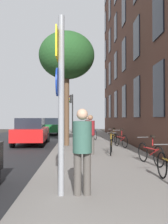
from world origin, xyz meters
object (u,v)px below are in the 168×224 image
bicycle_4 (113,137)px  pedestrian_1 (90,132)px  sign_post (60,93)px  pedestrian_2 (87,126)px  bicycle_1 (150,153)px  bicycle_2 (111,145)px  car_1 (32,131)px  tree_near (67,56)px  car_2 (51,126)px  bicycle_5 (93,134)px  traffic_light (72,107)px  pedestrian_0 (82,145)px  bicycle_3 (121,140)px

bicycle_4 → pedestrian_1: bearing=-109.0°
sign_post → pedestrian_2: sign_post is taller
bicycle_1 → bicycle_2: (-0.95, 2.40, 0.00)m
bicycle_2 → car_1: bearing=131.7°
bicycle_4 → car_1: 5.01m
tree_near → car_2: (-1.93, 10.30, -4.23)m
bicycle_4 → bicycle_5: bearing=114.7°
bicycle_2 → bicycle_5: bicycle_5 is taller
car_1 → pedestrian_2: bearing=48.0°
bicycle_5 → traffic_light: bearing=103.4°
pedestrian_0 → car_1: 10.61m
traffic_light → pedestrian_1: size_ratio=2.34×
pedestrian_2 → car_2: 5.97m
traffic_light → car_2: traffic_light is taller
bicycle_2 → bicycle_4: size_ratio=1.04×
bicycle_1 → car_1: size_ratio=0.37×
bicycle_5 → pedestrian_0: (-1.07, -12.75, 0.59)m
bicycle_4 → car_1: (-5.00, -0.11, 0.37)m
bicycle_4 → pedestrian_1: size_ratio=0.98×
sign_post → pedestrian_1: (0.91, 5.38, -1.08)m
pedestrian_1 → sign_post: bearing=-99.6°
bicycle_1 → car_1: (-5.12, 7.09, 0.35)m
bicycle_4 → bicycle_5: (-1.10, 2.40, 0.03)m
sign_post → bicycle_1: (2.75, 3.16, -1.65)m
sign_post → car_2: bearing=96.4°
bicycle_1 → bicycle_4: size_ratio=1.04×
bicycle_1 → pedestrian_2: size_ratio=1.04×
tree_near → pedestrian_1: size_ratio=3.83×
car_1 → car_2: 8.91m
tree_near → car_2: tree_near is taller
bicycle_1 → bicycle_4: bicycle_1 is taller
bicycle_1 → pedestrian_0: bearing=-126.3°
tree_near → pedestrian_0: tree_near is taller
pedestrian_2 → sign_post: bearing=-94.7°
traffic_light → tree_near: size_ratio=0.61×
pedestrian_1 → bicycle_5: bearing=85.3°
pedestrian_2 → car_2: size_ratio=0.40×
bicycle_3 → car_2: bearing=113.1°
car_1 → car_2: same height
traffic_light → bicycle_5: size_ratio=2.29×
pedestrian_1 → pedestrian_2: 8.81m
traffic_light → bicycle_5: (1.64, -6.92, -2.24)m
bicycle_3 → bicycle_5: size_ratio=0.97×
pedestrian_1 → car_1: size_ratio=0.36×
bicycle_3 → car_1: car_1 is taller
sign_post → pedestrian_0: sign_post is taller
sign_post → tree_near: tree_near is taller
bicycle_1 → car_2: car_2 is taller
bicycle_2 → bicycle_4: bearing=80.3°
sign_post → bicycle_2: 6.07m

